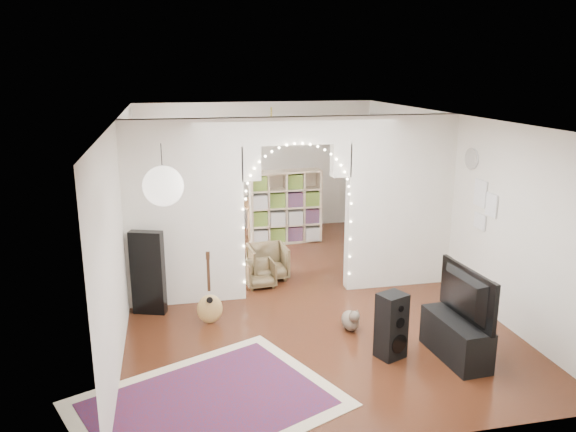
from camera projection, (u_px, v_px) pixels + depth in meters
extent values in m
plane|color=black|center=(296.00, 292.00, 8.74)|extent=(7.50, 7.50, 0.00)
cube|color=white|center=(297.00, 117.00, 8.05)|extent=(5.00, 7.50, 0.02)
cube|color=silver|center=(257.00, 166.00, 11.94)|extent=(5.00, 0.02, 2.70)
cube|color=silver|center=(394.00, 310.00, 4.85)|extent=(5.00, 0.02, 2.70)
cube|color=silver|center=(123.00, 217.00, 7.88)|extent=(0.02, 7.50, 2.70)
cube|color=silver|center=(450.00, 200.00, 8.90)|extent=(0.02, 7.50, 2.70)
cube|color=silver|center=(185.00, 214.00, 8.06)|extent=(1.70, 0.20, 2.70)
cube|color=silver|center=(399.00, 202.00, 8.73)|extent=(1.70, 0.20, 2.70)
cube|color=silver|center=(297.00, 130.00, 8.10)|extent=(1.60, 0.20, 0.40)
cube|color=white|center=(131.00, 182.00, 9.55)|extent=(0.04, 1.20, 1.40)
cylinder|color=white|center=(472.00, 159.00, 8.14)|extent=(0.03, 0.31, 0.31)
sphere|color=white|center=(163.00, 186.00, 5.51)|extent=(0.40, 0.40, 0.40)
cube|color=maroon|center=(207.00, 404.00, 5.80)|extent=(3.14, 2.81, 0.02)
cube|color=black|center=(148.00, 273.00, 7.84)|extent=(0.48, 0.29, 1.20)
ellipsoid|color=tan|center=(209.00, 298.00, 7.57)|extent=(0.36, 0.17, 0.42)
cube|color=black|center=(208.00, 274.00, 7.48)|extent=(0.04, 0.03, 0.48)
cube|color=black|center=(208.00, 256.00, 7.41)|extent=(0.06, 0.03, 0.10)
ellipsoid|color=brown|center=(350.00, 321.00, 7.45)|extent=(0.23, 0.36, 0.25)
sphere|color=brown|center=(354.00, 316.00, 7.28)|extent=(0.15, 0.15, 0.15)
cone|color=brown|center=(352.00, 312.00, 7.25)|extent=(0.05, 0.05, 0.05)
cone|color=brown|center=(357.00, 311.00, 7.27)|extent=(0.05, 0.05, 0.05)
cylinder|color=brown|center=(345.00, 320.00, 7.65)|extent=(0.04, 0.23, 0.08)
cube|color=black|center=(391.00, 326.00, 6.68)|extent=(0.39, 0.37, 0.81)
cylinder|color=black|center=(399.00, 344.00, 6.61)|extent=(0.22, 0.11, 0.23)
cylinder|color=black|center=(400.00, 323.00, 6.54)|extent=(0.12, 0.07, 0.13)
cylinder|color=black|center=(401.00, 309.00, 6.50)|extent=(0.07, 0.05, 0.07)
cube|color=black|center=(456.00, 338.00, 6.69)|extent=(0.47, 1.03, 0.50)
imported|color=black|center=(459.00, 295.00, 6.55)|extent=(0.22, 1.08, 0.62)
cube|color=beige|center=(285.00, 207.00, 11.05)|extent=(1.44, 0.51, 1.45)
cube|color=brown|center=(267.00, 201.00, 11.51)|extent=(1.33, 1.02, 0.05)
cylinder|color=brown|center=(249.00, 225.00, 11.12)|extent=(0.05, 0.05, 0.70)
cylinder|color=brown|center=(297.00, 220.00, 11.52)|extent=(0.05, 0.05, 0.70)
cylinder|color=brown|center=(239.00, 218.00, 11.69)|extent=(0.05, 0.05, 0.70)
cylinder|color=brown|center=(285.00, 213.00, 12.09)|extent=(0.05, 0.05, 0.70)
imported|color=silver|center=(267.00, 195.00, 11.48)|extent=(0.22, 0.22, 0.19)
imported|color=brown|center=(268.00, 262.00, 9.24)|extent=(0.64, 0.66, 0.57)
imported|color=brown|center=(260.00, 274.00, 8.91)|extent=(0.49, 0.50, 0.42)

